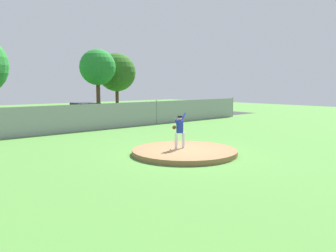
{
  "coord_description": "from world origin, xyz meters",
  "views": [
    {
      "loc": [
        -10.33,
        -10.64,
        3.09
      ],
      "look_at": [
        0.51,
        1.71,
        1.09
      ],
      "focal_mm": 35.56,
      "sensor_mm": 36.0,
      "label": 1
    }
  ],
  "objects_px": {
    "pitcher_youth": "(180,128)",
    "traffic_cone_orange": "(155,116)",
    "baseball": "(171,149)",
    "parked_car_teal": "(86,113)"
  },
  "relations": [
    {
      "from": "parked_car_teal",
      "to": "traffic_cone_orange",
      "type": "height_order",
      "value": "parked_car_teal"
    },
    {
      "from": "pitcher_youth",
      "to": "traffic_cone_orange",
      "type": "xyz_separation_m",
      "value": [
        8.96,
        12.86,
        -0.89
      ]
    },
    {
      "from": "parked_car_teal",
      "to": "traffic_cone_orange",
      "type": "xyz_separation_m",
      "value": [
        6.21,
        -1.49,
        -0.54
      ]
    },
    {
      "from": "pitcher_youth",
      "to": "parked_car_teal",
      "type": "xyz_separation_m",
      "value": [
        2.75,
        14.35,
        -0.35
      ]
    },
    {
      "from": "baseball",
      "to": "parked_car_teal",
      "type": "height_order",
      "value": "parked_car_teal"
    },
    {
      "from": "baseball",
      "to": "pitcher_youth",
      "type": "bearing_deg",
      "value": -2.06
    },
    {
      "from": "pitcher_youth",
      "to": "traffic_cone_orange",
      "type": "bearing_deg",
      "value": 55.13
    },
    {
      "from": "parked_car_teal",
      "to": "traffic_cone_orange",
      "type": "bearing_deg",
      "value": -13.52
    },
    {
      "from": "baseball",
      "to": "parked_car_teal",
      "type": "xyz_separation_m",
      "value": [
        3.28,
        14.33,
        0.54
      ]
    },
    {
      "from": "traffic_cone_orange",
      "to": "pitcher_youth",
      "type": "bearing_deg",
      "value": -124.87
    }
  ]
}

